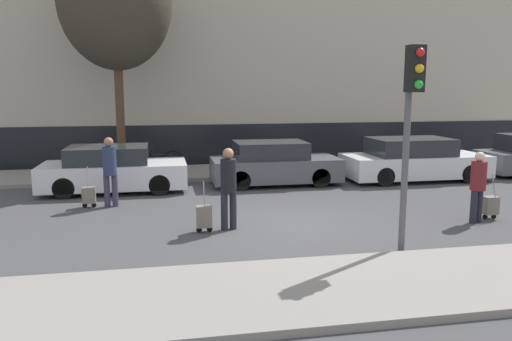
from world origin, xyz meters
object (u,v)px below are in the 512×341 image
parked_bicycle (159,160)px  bare_tree_near_crossing (115,1)px  pedestrian_right (478,183)px  parked_car_2 (413,160)px  parked_car_0 (113,170)px  trolley_right (490,205)px  trolley_left (89,195)px  traffic_light (411,108)px  parked_car_1 (274,164)px  pedestrian_center (228,184)px  trolley_center (204,217)px  pedestrian_left (110,167)px

parked_bicycle → bare_tree_near_crossing: (-1.20, -0.74, 5.29)m
pedestrian_right → parked_car_2: bearing=-125.5°
parked_car_0 → trolley_right: 10.22m
parked_car_0 → parked_car_2: bearing=0.0°
trolley_left → traffic_light: bearing=-38.3°
parked_car_1 → parked_bicycle: size_ratio=2.27×
parked_car_0 → trolley_left: parked_car_0 is taller
pedestrian_center → trolley_right: pedestrian_center is taller
parked_car_2 → pedestrian_center: 8.29m
traffic_light → trolley_center: bearing=148.8°
bare_tree_near_crossing → trolley_center: bearing=-72.7°
trolley_left → parked_car_1: bearing=22.2°
trolley_left → parked_bicycle: bearing=70.2°
pedestrian_left → parked_bicycle: 5.02m
parked_car_2 → trolley_left: size_ratio=4.36×
trolley_right → parked_bicycle: 10.89m
pedestrian_center → traffic_light: size_ratio=0.47×
trolley_left → trolley_center: (2.70, -2.78, 0.02)m
trolley_center → pedestrian_center: bearing=11.4°
parked_car_1 → traffic_light: traffic_light is taller
parked_car_1 → trolley_left: size_ratio=3.74×
trolley_right → parked_car_0: bearing=150.8°
parked_car_0 → trolley_right: parked_car_0 is taller
traffic_light → parked_car_1: bearing=96.8°
trolley_left → trolley_right: trolley_right is taller
trolley_left → parked_bicycle: (1.75, 4.85, 0.17)m
traffic_light → parked_car_0: bearing=129.7°
parked_car_2 → pedestrian_right: pedestrian_right is taller
parked_car_2 → trolley_left: 10.27m
parked_car_0 → pedestrian_left: (0.11, -2.04, 0.39)m
pedestrian_left → traffic_light: (5.64, -4.89, 1.65)m
trolley_right → bare_tree_near_crossing: (-8.80, 7.05, 5.46)m
parked_car_0 → parked_car_1: (4.91, 0.14, 0.01)m
pedestrian_left → parked_bicycle: (1.20, 4.85, -0.53)m
parked_car_2 → traffic_light: bearing=-119.2°
pedestrian_center → trolley_center: bearing=-179.9°
bare_tree_near_crossing → parked_car_1: bearing=-22.0°
trolley_right → bare_tree_near_crossing: size_ratio=0.14×
trolley_left → bare_tree_near_crossing: size_ratio=0.14×
pedestrian_left → trolley_center: bearing=-52.3°
pedestrian_left → trolley_left: 0.89m
parked_car_1 → trolley_right: (4.00, -5.12, -0.32)m
pedestrian_center → traffic_light: (2.95, -2.22, 1.66)m
traffic_light → parked_bicycle: bearing=114.5°
trolley_right → parked_bicycle: (-7.60, 7.79, 0.17)m
parked_car_0 → parked_bicycle: (1.31, 2.81, -0.14)m
parked_car_1 → trolley_left: bearing=-157.8°
parked_car_0 → trolley_right: (8.91, -4.98, -0.31)m
parked_car_1 → pedestrian_right: pedestrian_right is taller
trolley_left → parked_car_0: bearing=77.9°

